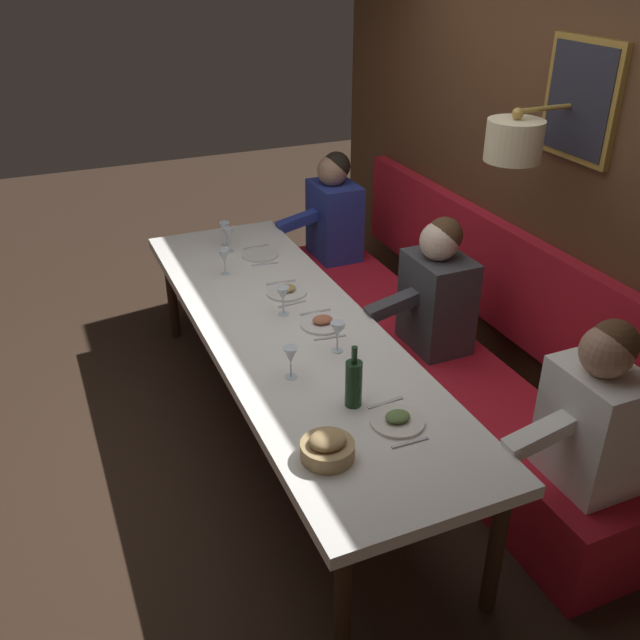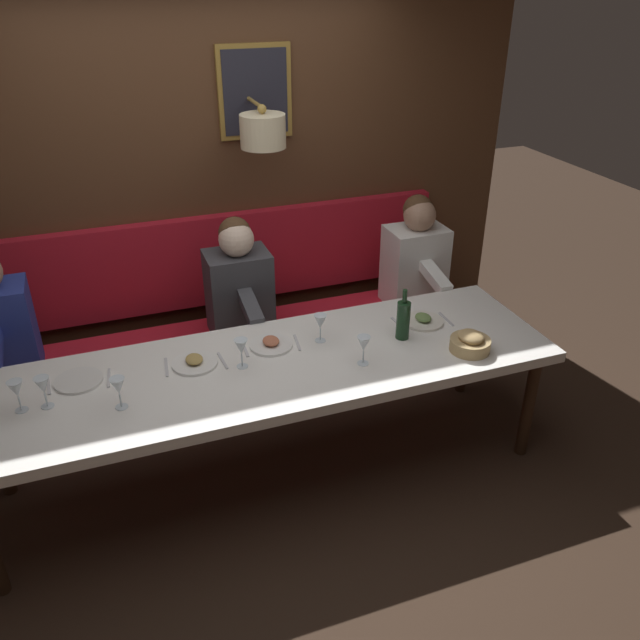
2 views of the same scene
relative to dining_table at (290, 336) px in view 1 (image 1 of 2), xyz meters
The scene contains 19 objects.
ground_plane 0.68m from the dining_table, ahead, with size 12.00×12.00×0.00m, color #332319.
dining_table is the anchor object (origin of this frame).
banquette_bench 1.00m from the dining_table, ahead, with size 0.52×3.28×0.45m, color red.
back_wall_panel 1.61m from the dining_table, ahead, with size 0.59×4.48×2.90m.
diner_nearest 1.59m from the dining_table, 56.09° to the right, with size 0.60×0.40×0.79m.
diner_near 0.89m from the dining_table, ahead, with size 0.60×0.40×0.79m.
diner_middle 1.64m from the dining_table, 57.40° to the left, with size 0.60×0.40×0.79m.
place_setting_0 0.98m from the dining_table, 82.84° to the right, with size 0.24×0.31×0.05m.
place_setting_1 0.41m from the dining_table, 71.37° to the left, with size 0.24×0.32×0.05m.
place_setting_2 0.19m from the dining_table, 17.25° to the right, with size 0.24×0.32×0.05m.
place_setting_3 0.98m from the dining_table, 80.10° to the left, with size 0.24×0.32×0.01m.
wine_glass_0 0.39m from the dining_table, 68.27° to the right, with size 0.07×0.07×0.16m.
wine_glass_1 1.23m from the dining_table, 89.54° to the left, with size 0.07×0.07×0.16m.
wine_glass_2 1.12m from the dining_table, 90.05° to the left, with size 0.07×0.07×0.16m.
wine_glass_3 0.52m from the dining_table, 110.36° to the right, with size 0.07×0.07×0.16m.
wine_glass_4 0.80m from the dining_table, 99.33° to the left, with size 0.07×0.07×0.16m.
wine_glass_5 0.23m from the dining_table, 81.77° to the left, with size 0.07×0.07×0.16m.
wine_bottle 0.79m from the dining_table, 89.63° to the right, with size 0.08×0.08×0.30m.
bread_bowl 1.09m from the dining_table, 103.10° to the right, with size 0.22×0.22×0.12m.
Camera 1 is at (-1.14, -3.06, 2.58)m, focal length 39.21 mm.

